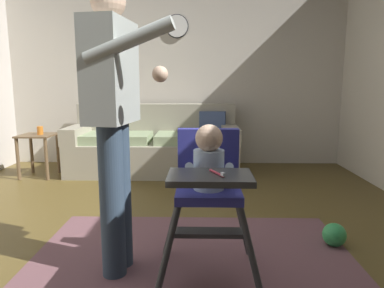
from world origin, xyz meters
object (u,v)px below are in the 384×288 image
(side_table, at_px, (38,146))
(wall_clock, at_px, (177,26))
(sippy_cup, at_px, (40,130))
(toy_ball, at_px, (334,235))
(high_chair, at_px, (209,176))
(adult_standing, at_px, (114,117))
(couch, at_px, (155,146))

(side_table, distance_m, wall_clock, 2.37)
(sippy_cup, bearing_deg, toy_ball, -32.26)
(side_table, bearing_deg, sippy_cup, 0.00)
(high_chair, xyz_separation_m, adult_standing, (-0.54, 0.08, 0.32))
(adult_standing, distance_m, wall_clock, 3.08)
(high_chair, height_order, sippy_cup, high_chair)
(adult_standing, bearing_deg, high_chair, -0.37)
(high_chair, relative_size, wall_clock, 2.91)
(sippy_cup, bearing_deg, couch, 12.12)
(couch, xyz_separation_m, wall_clock, (0.26, 0.48, 1.56))
(toy_ball, distance_m, side_table, 3.44)
(adult_standing, relative_size, wall_clock, 5.27)
(high_chair, relative_size, toy_ball, 5.59)
(adult_standing, height_order, side_table, adult_standing)
(couch, distance_m, adult_standing, 2.52)
(side_table, height_order, sippy_cup, sippy_cup)
(couch, xyz_separation_m, toy_ball, (1.52, -2.10, -0.25))
(side_table, bearing_deg, high_chair, -47.87)
(couch, xyz_separation_m, high_chair, (0.62, -2.52, 0.28))
(side_table, bearing_deg, wall_clock, 24.86)
(adult_standing, bearing_deg, side_table, 132.29)
(high_chair, distance_m, sippy_cup, 2.98)
(high_chair, bearing_deg, toy_ball, 115.36)
(high_chair, xyz_separation_m, side_table, (-2.02, 2.23, -0.24))
(toy_ball, height_order, side_table, side_table)
(side_table, relative_size, sippy_cup, 5.20)
(side_table, xyz_separation_m, wall_clock, (1.66, 0.77, 1.51))
(toy_ball, relative_size, side_table, 0.31)
(couch, height_order, adult_standing, adult_standing)
(adult_standing, xyz_separation_m, sippy_cup, (-1.44, 2.15, -0.37))
(high_chair, bearing_deg, wall_clock, -172.89)
(couch, distance_m, sippy_cup, 1.41)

